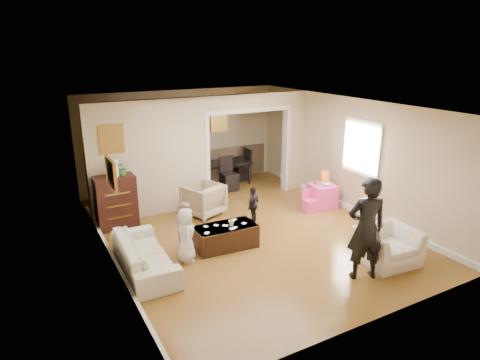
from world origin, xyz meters
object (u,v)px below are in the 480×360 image
armchair_back (203,199)px  child_kneel_b (185,226)px  coffee_cup (231,223)px  dining_table (219,173)px  table_lamp (113,168)px  adult_person (366,229)px  play_table (322,196)px  cyan_cup (321,184)px  armchair_front (387,246)px  sofa (145,254)px  dresser (116,202)px  child_kneel_a (186,235)px  coffee_table (226,236)px  child_toddler (253,205)px

armchair_back → child_kneel_b: 1.73m
coffee_cup → dining_table: bearing=67.7°
table_lamp → adult_person: 5.08m
coffee_cup → play_table: size_ratio=0.19×
coffee_cup → cyan_cup: cyan_cup is taller
armchair_front → child_kneel_b: child_kneel_b is taller
sofa → table_lamp: table_lamp is taller
table_lamp → dining_table: bearing=27.4°
dining_table → dresser: bearing=-144.1°
dresser → table_lamp: table_lamp is taller
cyan_cup → adult_person: size_ratio=0.05×
sofa → child_kneel_a: child_kneel_a is taller
coffee_table → child_kneel_b: 0.80m
armchair_front → coffee_table: size_ratio=0.83×
dining_table → child_kneel_a: child_kneel_a is taller
sofa → dining_table: dining_table is taller
adult_person → cyan_cup: bearing=-96.7°
dresser → child_kneel_a: 2.22m
dining_table → child_toddler: bearing=-92.3°
dresser → child_kneel_a: bearing=-70.6°
dining_table → child_toddler: size_ratio=2.12×
armchair_front → adult_person: bearing=-162.3°
armchair_back → table_lamp: (-1.88, 0.24, 0.94)m
armchair_front → cyan_cup: armchair_front is taller
dresser → child_kneel_b: size_ratio=1.19×
armchair_back → cyan_cup: armchair_back is taller
dresser → child_toddler: dresser is taller
table_lamp → child_toddler: (2.64, -1.19, -0.89)m
child_kneel_b → child_toddler: 1.81m
coffee_table → child_kneel_a: (-0.85, -0.15, 0.28)m
child_kneel_a → child_toddler: (1.90, 0.90, -0.09)m
dining_table → child_kneel_b: child_kneel_b is taller
play_table → dining_table: bearing=116.7°
dresser → table_lamp: bearing=0.0°
armchair_front → dresser: 5.43m
dresser → cyan_cup: size_ratio=14.06×
table_lamp → coffee_cup: table_lamp is taller
child_kneel_b → dresser: bearing=12.5°
coffee_cup → play_table: (2.90, 0.85, -0.22)m
table_lamp → coffee_table: (1.59, -1.94, -1.09)m
dining_table → child_kneel_a: bearing=-114.6°
play_table → coffee_table: bearing=-165.0°
armchair_back → cyan_cup: size_ratio=9.93×
armchair_back → sofa: bearing=22.5°
play_table → cyan_cup: bearing=-153.4°
sofa → cyan_cup: (4.49, 0.84, 0.30)m
armchair_back → coffee_table: (-0.30, -1.70, -0.14)m
table_lamp → cyan_cup: table_lamp is taller
dresser → child_toddler: (2.64, -1.19, -0.15)m
coffee_table → adult_person: bearing=-54.0°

